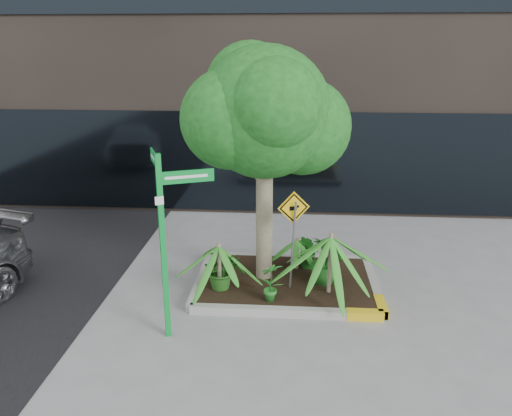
{
  "coord_description": "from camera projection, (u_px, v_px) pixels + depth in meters",
  "views": [
    {
      "loc": [
        0.24,
        -8.12,
        4.28
      ],
      "look_at": [
        -0.36,
        0.2,
        1.55
      ],
      "focal_mm": 35.0,
      "sensor_mm": 36.0,
      "label": 1
    }
  ],
  "objects": [
    {
      "name": "palm_back",
      "position": [
        297.0,
        240.0,
        9.54
      ],
      "size": [
        0.7,
        0.7,
        0.78
      ],
      "color": "tan",
      "rests_on": "ground"
    },
    {
      "name": "planter",
      "position": [
        288.0,
        282.0,
        9.25
      ],
      "size": [
        3.35,
        2.36,
        0.15
      ],
      "color": "#9E9E99",
      "rests_on": "ground"
    },
    {
      "name": "street_sign_post",
      "position": [
        165.0,
        226.0,
        7.24
      ],
      "size": [
        1.04,
        0.81,
        2.86
      ],
      "rotation": [
        0.0,
        0.0,
        0.39
      ],
      "color": "#0E9C36",
      "rests_on": "ground"
    },
    {
      "name": "shrub_c",
      "position": [
        271.0,
        281.0,
        8.36
      ],
      "size": [
        0.51,
        0.51,
        0.72
      ],
      "primitive_type": "imported",
      "rotation": [
        0.0,
        0.0,
        3.59
      ],
      "color": "#247524",
      "rests_on": "planter"
    },
    {
      "name": "palm_front",
      "position": [
        331.0,
        237.0,
        8.45
      ],
      "size": [
        1.25,
        1.25,
        1.39
      ],
      "color": "tan",
      "rests_on": "ground"
    },
    {
      "name": "shrub_b",
      "position": [
        324.0,
        260.0,
        8.99
      ],
      "size": [
        0.7,
        0.7,
        0.89
      ],
      "primitive_type": "imported",
      "rotation": [
        0.0,
        0.0,
        2.49
      ],
      "color": "#216D20",
      "rests_on": "planter"
    },
    {
      "name": "tree",
      "position": [
        265.0,
        113.0,
        8.45
      ],
      "size": [
        2.92,
        2.59,
        4.37
      ],
      "color": "tan",
      "rests_on": "ground"
    },
    {
      "name": "palm_left",
      "position": [
        219.0,
        246.0,
        8.59
      ],
      "size": [
        1.01,
        1.01,
        1.12
      ],
      "color": "tan",
      "rests_on": "ground"
    },
    {
      "name": "cattle_sign",
      "position": [
        293.0,
        225.0,
        8.43
      ],
      "size": [
        0.54,
        0.26,
        1.82
      ],
      "rotation": [
        0.0,
        0.0,
        0.31
      ],
      "color": "slate",
      "rests_on": "ground"
    },
    {
      "name": "shrub_d",
      "position": [
        308.0,
        252.0,
        9.59
      ],
      "size": [
        0.49,
        0.49,
        0.69
      ],
      "primitive_type": "imported",
      "rotation": [
        0.0,
        0.0,
        5.06
      ],
      "color": "#1D671D",
      "rests_on": "planter"
    },
    {
      "name": "shrub_a",
      "position": [
        222.0,
        269.0,
        8.81
      ],
      "size": [
        0.83,
        0.83,
        0.72
      ],
      "primitive_type": "imported",
      "rotation": [
        0.0,
        0.0,
        0.34
      ],
      "color": "#235C1A",
      "rests_on": "planter"
    },
    {
      "name": "ground",
      "position": [
        275.0,
        293.0,
        9.04
      ],
      "size": [
        80.0,
        80.0,
        0.0
      ],
      "primitive_type": "plane",
      "color": "gray",
      "rests_on": "ground"
    }
  ]
}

